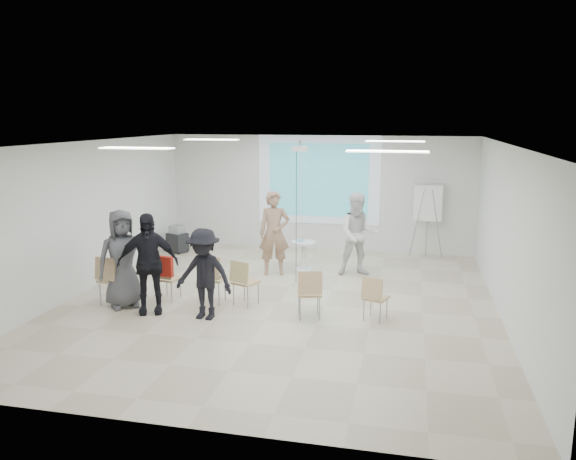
% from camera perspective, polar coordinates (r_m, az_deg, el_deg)
% --- Properties ---
extents(floor, '(8.00, 9.00, 0.10)m').
position_cam_1_polar(floor, '(10.78, -0.92, -7.62)').
color(floor, beige).
rests_on(floor, ground).
extents(ceiling, '(8.00, 9.00, 0.10)m').
position_cam_1_polar(ceiling, '(10.19, -0.98, 9.08)').
color(ceiling, white).
rests_on(ceiling, wall_back).
extents(wall_back, '(8.00, 0.10, 3.00)m').
position_cam_1_polar(wall_back, '(14.78, 3.14, 3.77)').
color(wall_back, silver).
rests_on(wall_back, floor).
extents(wall_left, '(0.10, 9.00, 3.00)m').
position_cam_1_polar(wall_left, '(11.96, -20.19, 1.26)').
color(wall_left, silver).
rests_on(wall_left, floor).
extents(wall_right, '(0.10, 9.00, 3.00)m').
position_cam_1_polar(wall_right, '(10.24, 21.68, -0.47)').
color(wall_right, silver).
rests_on(wall_right, floor).
extents(projection_halo, '(3.20, 0.01, 2.30)m').
position_cam_1_polar(projection_halo, '(14.67, 3.11, 5.09)').
color(projection_halo, silver).
rests_on(projection_halo, wall_back).
extents(projection_image, '(2.60, 0.01, 1.90)m').
position_cam_1_polar(projection_image, '(14.66, 3.10, 5.09)').
color(projection_image, teal).
rests_on(projection_image, wall_back).
extents(pedestal_table, '(0.62, 0.62, 0.70)m').
position_cam_1_polar(pedestal_table, '(12.81, 1.60, -2.47)').
color(pedestal_table, white).
rests_on(pedestal_table, floor).
extents(player_left, '(0.89, 0.72, 2.12)m').
position_cam_1_polar(player_left, '(12.41, -1.40, 0.24)').
color(player_left, tan).
rests_on(player_left, floor).
extents(player_right, '(1.14, 0.99, 2.04)m').
position_cam_1_polar(player_right, '(12.46, 7.17, 0.01)').
color(player_right, white).
rests_on(player_right, floor).
extents(controller_left, '(0.07, 0.13, 0.04)m').
position_cam_1_polar(controller_left, '(12.55, -0.34, 1.93)').
color(controller_left, silver).
rests_on(controller_left, player_left).
extents(controller_right, '(0.06, 0.12, 0.04)m').
position_cam_1_polar(controller_right, '(12.66, 6.51, 1.85)').
color(controller_right, silver).
rests_on(controller_right, player_right).
extents(chair_far_left, '(0.51, 0.54, 0.95)m').
position_cam_1_polar(chair_far_left, '(10.95, -17.60, -4.52)').
color(chair_far_left, tan).
rests_on(chair_far_left, floor).
extents(chair_left_mid, '(0.45, 0.47, 0.83)m').
position_cam_1_polar(chair_left_mid, '(10.98, -12.25, -4.56)').
color(chair_left_mid, tan).
rests_on(chair_left_mid, floor).
extents(chair_left_inner, '(0.44, 0.47, 0.94)m').
position_cam_1_polar(chair_left_inner, '(10.63, -7.80, -4.59)').
color(chair_left_inner, tan).
rests_on(chair_left_inner, floor).
extents(chair_center, '(0.54, 0.55, 0.87)m').
position_cam_1_polar(chair_center, '(10.46, -4.57, -4.99)').
color(chair_center, tan).
rests_on(chair_center, floor).
extents(chair_right_inner, '(0.52, 0.54, 0.89)m').
position_cam_1_polar(chair_right_inner, '(9.76, 2.20, -6.12)').
color(chair_right_inner, tan).
rests_on(chair_right_inner, floor).
extents(chair_right_far, '(0.48, 0.50, 0.80)m').
position_cam_1_polar(chair_right_far, '(9.79, 8.76, -6.54)').
color(chair_right_far, tan).
rests_on(chair_right_far, floor).
extents(red_jacket, '(0.41, 0.15, 0.38)m').
position_cam_1_polar(red_jacket, '(10.79, -12.57, -3.60)').
color(red_jacket, red).
rests_on(red_jacket, chair_left_mid).
extents(laptop, '(0.35, 0.25, 0.03)m').
position_cam_1_polar(laptop, '(10.73, -7.61, -4.71)').
color(laptop, black).
rests_on(laptop, chair_left_inner).
extents(audience_left, '(1.40, 1.12, 2.09)m').
position_cam_1_polar(audience_left, '(10.25, -14.08, -2.59)').
color(audience_left, black).
rests_on(audience_left, floor).
extents(audience_mid, '(1.24, 0.78, 1.82)m').
position_cam_1_polar(audience_mid, '(9.79, -8.55, -3.85)').
color(audience_mid, black).
rests_on(audience_mid, floor).
extents(audience_outer, '(1.19, 1.14, 2.04)m').
position_cam_1_polar(audience_outer, '(10.71, -16.50, -2.26)').
color(audience_outer, '#525256').
rests_on(audience_outer, floor).
extents(flipchart_easel, '(0.82, 0.62, 1.89)m').
position_cam_1_polar(flipchart_easel, '(14.28, 14.04, 2.73)').
color(flipchart_easel, gray).
rests_on(flipchart_easel, floor).
extents(av_cart, '(0.59, 0.54, 0.71)m').
position_cam_1_polar(av_cart, '(14.85, -11.17, -0.99)').
color(av_cart, black).
rests_on(av_cart, floor).
extents(ceiling_projector, '(0.30, 0.25, 3.00)m').
position_cam_1_polar(ceiling_projector, '(11.65, 1.22, 7.60)').
color(ceiling_projector, white).
rests_on(ceiling_projector, ceiling).
extents(fluor_panel_nw, '(1.20, 0.30, 0.02)m').
position_cam_1_polar(fluor_panel_nw, '(12.69, -7.77, 9.09)').
color(fluor_panel_nw, white).
rests_on(fluor_panel_nw, ceiling).
extents(fluor_panel_ne, '(1.20, 0.30, 0.02)m').
position_cam_1_polar(fluor_panel_ne, '(11.92, 10.82, 8.84)').
color(fluor_panel_ne, white).
rests_on(fluor_panel_ne, ceiling).
extents(fluor_panel_sw, '(1.20, 0.30, 0.02)m').
position_cam_1_polar(fluor_panel_sw, '(9.48, -15.11, 8.03)').
color(fluor_panel_sw, white).
rests_on(fluor_panel_sw, ceiling).
extents(fluor_panel_se, '(1.20, 0.30, 0.02)m').
position_cam_1_polar(fluor_panel_se, '(8.43, 10.05, 7.87)').
color(fluor_panel_se, white).
rests_on(fluor_panel_se, ceiling).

